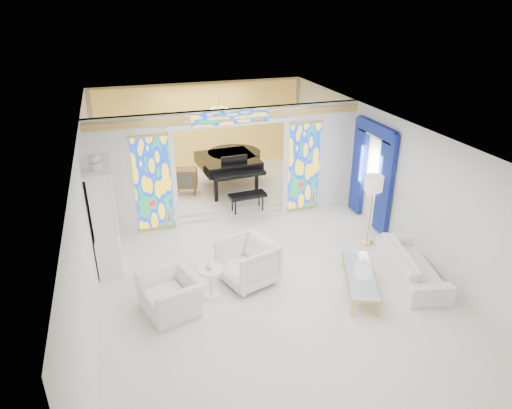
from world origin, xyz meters
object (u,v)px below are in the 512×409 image
object	(u,v)px
sofa	(412,264)
grand_piano	(231,161)
china_cabinet	(104,217)
armchair_left	(171,294)
armchair_right	(248,262)
tv_console	(185,178)
coffee_table	(360,275)

from	to	relation	value
sofa	grand_piano	size ratio (longest dim) A/B	0.70
china_cabinet	armchair_left	size ratio (longest dim) A/B	2.39
armchair_right	tv_console	size ratio (longest dim) A/B	1.35
armchair_left	sofa	xyz separation A→B (m)	(5.07, -0.42, -0.04)
china_cabinet	sofa	distance (m)	6.73
armchair_left	tv_console	size ratio (longest dim) A/B	1.46
armchair_left	sofa	size ratio (longest dim) A/B	0.51
armchair_left	sofa	world-z (taller)	armchair_left
tv_console	china_cabinet	bearing A→B (deg)	-111.19
armchair_left	grand_piano	size ratio (longest dim) A/B	0.36
armchair_left	grand_piano	bearing A→B (deg)	136.43
grand_piano	tv_console	size ratio (longest dim) A/B	4.08
armchair_right	sofa	size ratio (longest dim) A/B	0.47
sofa	coffee_table	size ratio (longest dim) A/B	1.18
grand_piano	tv_console	world-z (taller)	grand_piano
grand_piano	tv_console	bearing A→B (deg)	-177.42
armchair_right	sofa	distance (m)	3.53
coffee_table	grand_piano	world-z (taller)	grand_piano
china_cabinet	coffee_table	distance (m)	5.58
china_cabinet	armchair_left	xyz separation A→B (m)	(1.09, -2.13, -0.80)
china_cabinet	sofa	xyz separation A→B (m)	(6.17, -2.55, -0.84)
china_cabinet	armchair_right	xyz separation A→B (m)	(2.76, -1.67, -0.69)
coffee_table	armchair_left	bearing A→B (deg)	172.17
coffee_table	grand_piano	xyz separation A→B (m)	(-1.16, 5.81, 0.65)
grand_piano	tv_console	xyz separation A→B (m)	(-1.44, -0.16, -0.33)
sofa	coffee_table	xyz separation A→B (m)	(-1.32, -0.10, 0.05)
china_cabinet	sofa	size ratio (longest dim) A/B	1.21
china_cabinet	grand_piano	bearing A→B (deg)	40.60
sofa	grand_piano	xyz separation A→B (m)	(-2.48, 5.71, 0.69)
coffee_table	grand_piano	size ratio (longest dim) A/B	0.60
armchair_right	coffee_table	size ratio (longest dim) A/B	0.55
sofa	tv_console	xyz separation A→B (m)	(-3.92, 5.56, 0.36)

